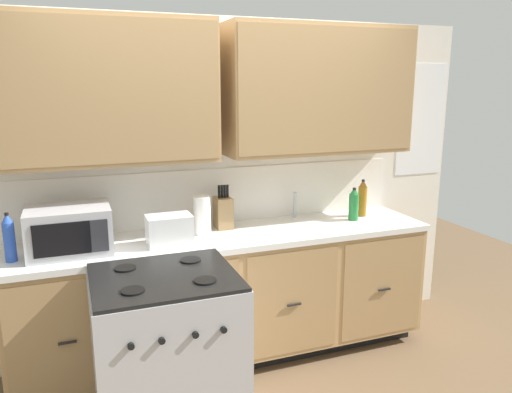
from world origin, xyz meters
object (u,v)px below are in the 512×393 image
object	(u,v)px
knife_block	(223,212)
bottle_green	(354,204)
microwave	(69,230)
stove_range	(167,356)
paper_towel_roll	(202,215)
toaster	(169,230)
bottle_blue	(9,238)
bottle_amber	(362,198)

from	to	relation	value
knife_block	bottle_green	world-z (taller)	knife_block
microwave	bottle_green	size ratio (longest dim) A/B	1.97
stove_range	knife_block	bearing A→B (deg)	54.12
stove_range	microwave	distance (m)	0.96
stove_range	paper_towel_roll	distance (m)	0.99
knife_block	microwave	bearing A→B (deg)	-170.26
paper_towel_roll	microwave	bearing A→B (deg)	-173.67
stove_range	toaster	distance (m)	0.78
stove_range	bottle_blue	distance (m)	1.12
stove_range	knife_block	size ratio (longest dim) A/B	3.06
microwave	bottle_amber	bearing A→B (deg)	3.21
microwave	bottle_amber	world-z (taller)	bottle_amber
stove_range	bottle_green	bearing A→B (deg)	22.67
bottle_green	bottle_amber	world-z (taller)	bottle_amber
toaster	bottle_blue	distance (m)	0.91
bottle_amber	bottle_blue	size ratio (longest dim) A/B	0.98
paper_towel_roll	bottle_amber	xyz separation A→B (m)	(1.26, 0.02, 0.01)
microwave	toaster	xyz separation A→B (m)	(0.59, -0.06, -0.04)
stove_range	bottle_blue	bearing A→B (deg)	144.27
paper_towel_roll	bottle_green	world-z (taller)	paper_towel_roll
toaster	bottle_blue	size ratio (longest dim) A/B	0.97
paper_towel_roll	bottle_green	xyz separation A→B (m)	(1.14, -0.06, -0.01)
microwave	bottle_blue	size ratio (longest dim) A/B	1.67
bottle_green	bottle_amber	size ratio (longest dim) A/B	0.86
bottle_blue	bottle_green	bearing A→B (deg)	2.07
paper_towel_roll	bottle_green	bearing A→B (deg)	-2.79
toaster	paper_towel_roll	distance (m)	0.30
knife_block	stove_range	bearing A→B (deg)	-125.88
knife_block	bottle_green	size ratio (longest dim) A/B	1.27
stove_range	bottle_amber	size ratio (longest dim) A/B	3.35
toaster	bottle_blue	bearing A→B (deg)	179.00
stove_range	bottle_green	world-z (taller)	bottle_green
microwave	bottle_amber	size ratio (longest dim) A/B	1.69
stove_range	bottle_amber	xyz separation A→B (m)	(1.65, 0.72, 0.59)
paper_towel_roll	bottle_blue	world-z (taller)	bottle_blue
knife_block	bottle_amber	world-z (taller)	knife_block
bottle_green	knife_block	bearing A→B (deg)	172.01
microwave	toaster	size ratio (longest dim) A/B	1.71
toaster	knife_block	size ratio (longest dim) A/B	0.90
paper_towel_roll	knife_block	bearing A→B (deg)	25.15
toaster	bottle_green	size ratio (longest dim) A/B	1.15
stove_range	toaster	bearing A→B (deg)	75.82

